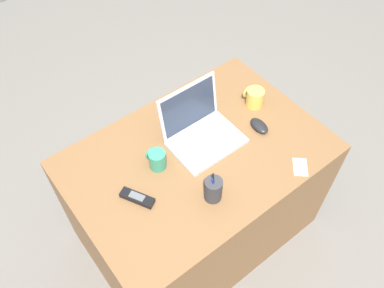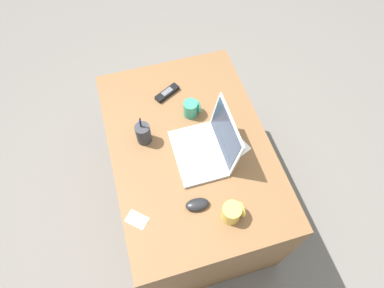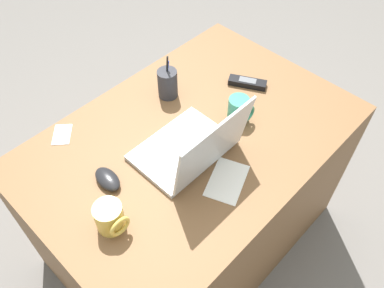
% 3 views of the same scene
% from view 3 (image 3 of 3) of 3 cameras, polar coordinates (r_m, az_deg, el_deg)
% --- Properties ---
extents(ground_plane, '(6.00, 6.00, 0.00)m').
position_cam_3_polar(ground_plane, '(2.00, 0.01, -12.71)').
color(ground_plane, slate).
extents(desk, '(1.18, 0.80, 0.73)m').
position_cam_3_polar(desk, '(1.68, 0.01, -7.02)').
color(desk, brown).
rests_on(desk, ground).
extents(laptop, '(0.32, 0.27, 0.25)m').
position_cam_3_polar(laptop, '(1.29, 0.03, -0.62)').
color(laptop, silver).
rests_on(laptop, desk).
extents(computer_mouse, '(0.07, 0.11, 0.03)m').
position_cam_3_polar(computer_mouse, '(1.29, -12.10, -4.97)').
color(computer_mouse, black).
rests_on(computer_mouse, desk).
extents(coffee_mug_white, '(0.08, 0.09, 0.09)m').
position_cam_3_polar(coffee_mug_white, '(1.43, 6.83, 4.99)').
color(coffee_mug_white, '#338C6B').
rests_on(coffee_mug_white, desk).
extents(coffee_mug_tall, '(0.08, 0.10, 0.09)m').
position_cam_3_polar(coffee_mug_tall, '(1.17, -11.74, -10.36)').
color(coffee_mug_tall, '#E0BC4C').
rests_on(coffee_mug_tall, desk).
extents(cordless_phone, '(0.11, 0.15, 0.03)m').
position_cam_3_polar(cordless_phone, '(1.59, 8.00, 8.78)').
color(cordless_phone, black).
rests_on(cordless_phone, desk).
extents(pen_holder, '(0.07, 0.07, 0.18)m').
position_cam_3_polar(pen_holder, '(1.50, -3.55, 8.73)').
color(pen_holder, '#333338').
rests_on(pen_holder, desk).
extents(paper_note_near_laptop, '(0.19, 0.16, 0.00)m').
position_cam_3_polar(paper_note_near_laptop, '(1.28, 5.06, -5.27)').
color(paper_note_near_laptop, white).
rests_on(paper_note_near_laptop, desk).
extents(paper_note_left, '(0.11, 0.11, 0.00)m').
position_cam_3_polar(paper_note_left, '(1.47, -18.25, 1.32)').
color(paper_note_left, white).
rests_on(paper_note_left, desk).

